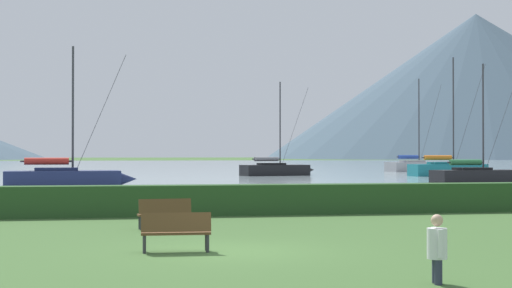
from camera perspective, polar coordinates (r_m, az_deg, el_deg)
The scene contains 12 objects.
ground_plane at distance 18.75m, azimuth -2.11°, elevation -7.89°, with size 1000.00×1000.00×0.00m, color #3D602D.
harbor_water at distance 155.45m, azimuth -9.33°, elevation -1.59°, with size 320.00×246.00×0.00m, color #8C9EA3.
hedge_line at distance 29.58m, azimuth -5.16°, elevation -4.14°, with size 80.00×1.20×1.16m, color #284C23.
sailboat_slip_0 at distance 62.43m, azimuth 15.97°, elevation -2.24°, with size 8.18×3.12×9.35m.
sailboat_slip_3 at distance 106.10m, azimuth 11.64°, elevation -1.56°, with size 9.42×4.69×12.45m.
sailboat_slip_7 at distance 84.65m, azimuth 13.96°, elevation -1.77°, with size 9.35×3.13×12.60m.
sailboat_slip_8 at distance 83.88m, azimuth 1.47°, elevation -1.85°, with size 8.68×4.25×10.17m.
sailboat_slip_10 at distance 54.15m, azimuth -13.87°, elevation -2.42°, with size 8.91×3.24×9.67m.
park_bench_near_path at distance 18.58m, azimuth -5.89°, elevation -6.30°, with size 1.66×0.54×0.95m.
park_bench_under_tree at distance 24.25m, azimuth -6.73°, elevation -4.99°, with size 1.66×0.65×0.95m.
person_seated_viewer at distance 14.40m, azimuth 13.15°, elevation -7.28°, with size 0.36×0.56×1.25m.
distant_hill_west_ridge at distance 424.72m, azimuth 15.86°, elevation 4.11°, with size 221.75×221.75×76.12m, color #425666.
Camera 1 is at (-2.65, -18.41, 2.33)m, focal length 54.49 mm.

